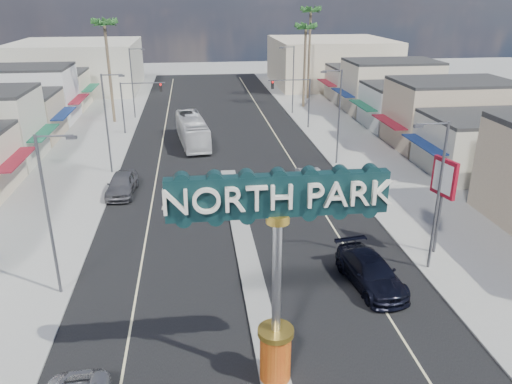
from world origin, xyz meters
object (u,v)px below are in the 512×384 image
object	(u,v)px
streetlight_l_far	(133,80)
streetlight_r_near	(436,190)
palm_left_far	(105,29)
city_bus	(192,130)
palm_right_far	(311,16)
bank_pylon_sign	(444,183)
streetlight_l_near	(50,209)
traffic_signal_right	(295,94)
streetlight_l_mid	(108,119)
streetlight_r_far	(292,77)
car_parked_right	(311,181)
traffic_signal_left	(138,97)
palm_right_mid	(306,31)
gateway_sign	(277,258)
suv_right	(371,272)
car_parked_left	(122,184)
streetlight_r_mid	(338,112)

from	to	relation	value
streetlight_l_far	streetlight_r_near	xyz separation A→B (m)	(20.87, -42.00, 0.00)
streetlight_l_far	palm_left_far	xyz separation A→B (m)	(-2.57, -2.00, 6.43)
city_bus	streetlight_r_near	bearing A→B (deg)	-71.54
streetlight_r_near	palm_right_far	distance (m)	52.71
bank_pylon_sign	city_bus	bearing A→B (deg)	104.53
streetlight_l_near	traffic_signal_right	bearing A→B (deg)	60.01
streetlight_l_mid	palm_left_far	size ratio (longest dim) A/B	0.69
palm_left_far	bank_pylon_sign	bearing A→B (deg)	-57.04
streetlight_r_far	bank_pylon_sign	xyz separation A→B (m)	(1.36, -40.24, -0.29)
streetlight_r_near	city_bus	bearing A→B (deg)	115.17
streetlight_r_near	car_parked_right	bearing A→B (deg)	105.95
traffic_signal_left	palm_right_mid	world-z (taller)	palm_right_mid
streetlight_l_far	streetlight_l_near	bearing A→B (deg)	-90.00
bank_pylon_sign	streetlight_l_near	bearing A→B (deg)	170.23
gateway_sign	suv_right	bearing A→B (deg)	45.90
traffic_signal_right	streetlight_l_far	size ratio (longest dim) A/B	0.67
streetlight_l_mid	bank_pylon_sign	distance (m)	28.75
streetlight_l_far	car_parked_left	bearing A→B (deg)	-87.01
traffic_signal_left	traffic_signal_right	xyz separation A→B (m)	(18.37, 0.00, 0.00)
streetlight_r_far	traffic_signal_left	bearing A→B (deg)	-157.80
streetlight_l_mid	city_bus	distance (m)	12.02
streetlight_l_far	bank_pylon_sign	xyz separation A→B (m)	(22.23, -40.24, -0.29)
streetlight_r_mid	streetlight_l_mid	bearing A→B (deg)	180.00
traffic_signal_left	traffic_signal_right	bearing A→B (deg)	0.00
traffic_signal_right	palm_right_mid	size ratio (longest dim) A/B	0.50
suv_right	car_parked_left	world-z (taller)	car_parked_left
traffic_signal_left	palm_right_far	distance (m)	31.22
traffic_signal_right	car_parked_right	bearing A→B (deg)	-97.27
streetlight_l_near	streetlight_r_far	world-z (taller)	same
streetlight_r_near	car_parked_left	xyz separation A→B (m)	(-19.43, 14.60, -4.18)
gateway_sign	city_bus	xyz separation A→B (m)	(-3.12, 36.87, -4.43)
palm_right_mid	city_bus	distance (m)	25.24
streetlight_r_near	streetlight_r_mid	bearing A→B (deg)	90.00
traffic_signal_left	streetlight_l_near	size ratio (longest dim) A/B	0.67
palm_left_far	palm_right_mid	world-z (taller)	palm_left_far
bank_pylon_sign	suv_right	bearing A→B (deg)	-164.24
car_parked_right	traffic_signal_left	bearing A→B (deg)	126.60
bank_pylon_sign	traffic_signal_left	bearing A→B (deg)	108.75
streetlight_l_near	car_parked_left	distance (m)	15.25
streetlight_l_far	suv_right	size ratio (longest dim) A/B	1.55
streetlight_l_near	car_parked_left	xyz separation A→B (m)	(1.43, 14.60, -4.18)
streetlight_r_near	bank_pylon_sign	xyz separation A→B (m)	(1.36, 1.76, -0.29)
streetlight_r_near	palm_right_mid	distance (m)	46.40
palm_left_far	city_bus	size ratio (longest dim) A/B	1.21
streetlight_l_far	car_parked_right	bearing A→B (deg)	-59.17
traffic_signal_right	car_parked_left	distance (m)	26.80
streetlight_r_near	palm_right_mid	xyz separation A→B (m)	(2.57, 46.00, 5.54)
traffic_signal_left	palm_left_far	size ratio (longest dim) A/B	0.46
gateway_sign	palm_right_far	xyz separation A→B (m)	(15.00, 60.02, 6.46)
traffic_signal_right	palm_left_far	bearing A→B (deg)	164.85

